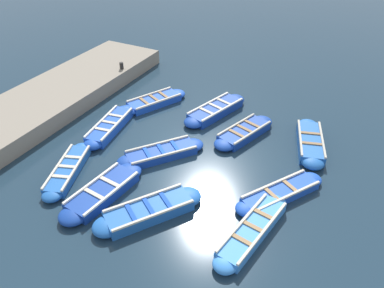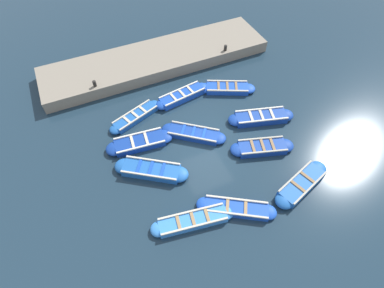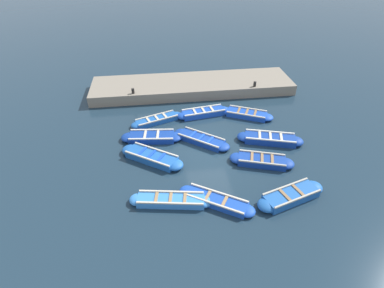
{
  "view_description": "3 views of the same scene",
  "coord_description": "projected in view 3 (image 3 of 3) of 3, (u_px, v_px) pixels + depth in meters",
  "views": [
    {
      "loc": [
        5.53,
        -10.09,
        8.78
      ],
      "look_at": [
        -0.01,
        0.49,
        0.34
      ],
      "focal_mm": 35.0,
      "sensor_mm": 36.0,
      "label": 1
    },
    {
      "loc": [
        8.48,
        -4.69,
        12.38
      ],
      "look_at": [
        -0.29,
        -0.73,
        0.16
      ],
      "focal_mm": 28.0,
      "sensor_mm": 36.0,
      "label": 2
    },
    {
      "loc": [
        12.9,
        -2.7,
        10.06
      ],
      "look_at": [
        -0.48,
        -0.96,
        0.2
      ],
      "focal_mm": 28.0,
      "sensor_mm": 36.0,
      "label": 3
    }
  ],
  "objects": [
    {
      "name": "boat_mid_row",
      "position": [
        201.0,
        140.0,
        17.13
      ],
      "size": [
        2.81,
        3.28,
        0.39
      ],
      "color": "navy",
      "rests_on": "ground"
    },
    {
      "name": "boat_far_corner",
      "position": [
        171.0,
        200.0,
        13.33
      ],
      "size": [
        1.32,
        3.79,
        0.39
      ],
      "color": "#3884E0",
      "rests_on": "ground"
    },
    {
      "name": "quay_wall",
      "position": [
        192.0,
        86.0,
        22.39
      ],
      "size": [
        3.6,
        14.75,
        0.75
      ],
      "color": "gray",
      "rests_on": "ground"
    },
    {
      "name": "boat_inner_gap",
      "position": [
        157.0,
        120.0,
        18.87
      ],
      "size": [
        1.84,
        3.43,
        0.36
      ],
      "color": "#1E59AD",
      "rests_on": "ground"
    },
    {
      "name": "boat_outer_right",
      "position": [
        152.0,
        157.0,
        15.78
      ],
      "size": [
        2.81,
        3.54,
        0.44
      ],
      "color": "#1E59AD",
      "rests_on": "ground"
    },
    {
      "name": "boat_centre",
      "position": [
        203.0,
        113.0,
        19.52
      ],
      "size": [
        1.32,
        3.63,
        0.44
      ],
      "color": "#1947B7",
      "rests_on": "ground"
    },
    {
      "name": "boat_alongside",
      "position": [
        247.0,
        114.0,
        19.45
      ],
      "size": [
        2.28,
        3.46,
        0.39
      ],
      "color": "#1947B7",
      "rests_on": "ground"
    },
    {
      "name": "bollard_mid_north",
      "position": [
        255.0,
        84.0,
        21.36
      ],
      "size": [
        0.2,
        0.2,
        0.35
      ],
      "primitive_type": "cylinder",
      "color": "black",
      "rests_on": "quay_wall"
    },
    {
      "name": "ground_plane",
      "position": [
        210.0,
        151.0,
        16.55
      ],
      "size": [
        120.0,
        120.0,
        0.0
      ],
      "primitive_type": "plane",
      "color": "#1C303F"
    },
    {
      "name": "boat_bow_out",
      "position": [
        262.0,
        161.0,
        15.56
      ],
      "size": [
        1.85,
        3.43,
        0.42
      ],
      "color": "navy",
      "rests_on": "ground"
    },
    {
      "name": "bollard_north",
      "position": [
        133.0,
        91.0,
        20.46
      ],
      "size": [
        0.2,
        0.2,
        0.35
      ],
      "primitive_type": "cylinder",
      "color": "black",
      "rests_on": "quay_wall"
    },
    {
      "name": "boat_drifting",
      "position": [
        270.0,
        139.0,
        17.11
      ],
      "size": [
        1.89,
        3.82,
        0.45
      ],
      "color": "navy",
      "rests_on": "ground"
    },
    {
      "name": "boat_broadside",
      "position": [
        291.0,
        196.0,
        13.5
      ],
      "size": [
        1.85,
        3.57,
        0.45
      ],
      "color": "#1E59AD",
      "rests_on": "ground"
    },
    {
      "name": "boat_outer_left",
      "position": [
        152.0,
        137.0,
        17.3
      ],
      "size": [
        1.31,
        3.61,
        0.41
      ],
      "color": "navy",
      "rests_on": "ground"
    },
    {
      "name": "boat_end_of_row",
      "position": [
        216.0,
        201.0,
        13.34
      ],
      "size": [
        2.52,
        3.43,
        0.35
      ],
      "color": "#1947B7",
      "rests_on": "ground"
    }
  ]
}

